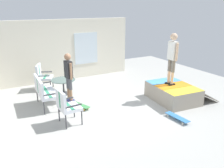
% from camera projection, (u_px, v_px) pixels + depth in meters
% --- Properties ---
extents(ground_plane, '(12.00, 12.00, 0.10)m').
position_uv_depth(ground_plane, '(120.00, 108.00, 7.67)').
color(ground_plane, '#A8A8A3').
extents(house_facade, '(0.23, 6.00, 2.66)m').
position_uv_depth(house_facade, '(67.00, 50.00, 10.14)').
color(house_facade, silver).
rests_on(house_facade, ground_plane).
extents(skate_ramp, '(1.86, 2.15, 0.57)m').
position_uv_depth(skate_ramp, '(173.00, 93.00, 8.09)').
color(skate_ramp, gray).
rests_on(skate_ramp, ground_plane).
extents(patio_bench, '(1.27, 0.59, 1.02)m').
position_uv_depth(patio_bench, '(43.00, 90.00, 7.44)').
color(patio_bench, '#38383D').
rests_on(patio_bench, ground_plane).
extents(patio_chair_near_house, '(0.79, 0.75, 1.02)m').
position_uv_depth(patio_chair_near_house, '(42.00, 75.00, 9.05)').
color(patio_chair_near_house, '#38383D').
rests_on(patio_chair_near_house, ground_plane).
extents(patio_chair_by_wall, '(0.65, 0.58, 1.02)m').
position_uv_depth(patio_chair_by_wall, '(66.00, 104.00, 6.35)').
color(patio_chair_by_wall, '#38383D').
rests_on(patio_chair_by_wall, ground_plane).
extents(patio_table, '(0.90, 0.90, 0.57)m').
position_uv_depth(patio_table, '(63.00, 84.00, 8.64)').
color(patio_table, '#38383D').
rests_on(patio_table, ground_plane).
extents(person_watching, '(0.48, 0.27, 1.69)m').
position_uv_depth(person_watching, '(69.00, 74.00, 7.81)').
color(person_watching, navy).
rests_on(person_watching, ground_plane).
extents(person_skater, '(0.48, 0.24, 1.77)m').
position_uv_depth(person_skater, '(172.00, 55.00, 7.75)').
color(person_skater, black).
rests_on(person_skater, skate_ramp).
extents(skateboard_by_bench, '(0.82, 0.47, 0.10)m').
position_uv_depth(skateboard_by_bench, '(80.00, 105.00, 7.57)').
color(skateboard_by_bench, '#3F8C4C').
rests_on(skateboard_by_bench, ground_plane).
extents(skateboard_spare, '(0.81, 0.26, 0.10)m').
position_uv_depth(skateboard_spare, '(177.00, 117.00, 6.74)').
color(skateboard_spare, '#3372B2').
rests_on(skateboard_spare, ground_plane).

